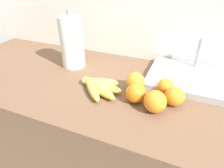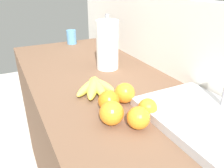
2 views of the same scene
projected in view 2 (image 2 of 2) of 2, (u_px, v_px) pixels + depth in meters
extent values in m
cube|color=silver|center=(174.00, 125.00, 1.24)|extent=(2.31, 0.06, 1.30)
ellipsoid|color=#E2D14C|center=(88.00, 87.00, 0.99)|extent=(0.15, 0.17, 0.04)
ellipsoid|color=#E3CF4C|center=(93.00, 87.00, 0.97)|extent=(0.21, 0.14, 0.04)
ellipsoid|color=#D8CD4C|center=(98.00, 87.00, 0.98)|extent=(0.21, 0.07, 0.04)
ellipsoid|color=#D7C24C|center=(101.00, 85.00, 1.00)|extent=(0.17, 0.08, 0.04)
sphere|color=orange|center=(125.00, 93.00, 0.89)|extent=(0.08, 0.08, 0.08)
sphere|color=orange|center=(112.00, 113.00, 0.75)|extent=(0.08, 0.08, 0.08)
sphere|color=orange|center=(138.00, 118.00, 0.73)|extent=(0.08, 0.08, 0.08)
sphere|color=orange|center=(109.00, 101.00, 0.83)|extent=(0.08, 0.08, 0.08)
sphere|color=orange|center=(148.00, 108.00, 0.80)|extent=(0.07, 0.07, 0.07)
cylinder|color=white|center=(107.00, 45.00, 1.19)|extent=(0.12, 0.12, 0.26)
cylinder|color=gray|center=(107.00, 42.00, 1.18)|extent=(0.02, 0.02, 0.29)
cube|color=#B7BABF|center=(200.00, 117.00, 0.78)|extent=(0.41, 0.32, 0.03)
cylinder|color=#568FBF|center=(72.00, 37.00, 1.69)|extent=(0.07, 0.07, 0.10)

